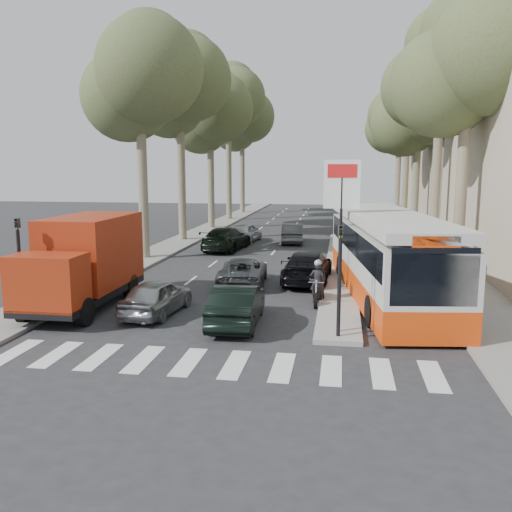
{
  "coord_description": "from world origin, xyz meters",
  "views": [
    {
      "loc": [
        3.26,
        -17.77,
        5.31
      ],
      "look_at": [
        -0.25,
        4.45,
        1.6
      ],
      "focal_mm": 38.0,
      "sensor_mm": 36.0,
      "label": 1
    }
  ],
  "objects_px": {
    "dark_hatchback": "(237,305)",
    "city_bus": "(386,253)",
    "motorcycle": "(318,283)",
    "silver_hatchback": "(157,297)",
    "red_truck": "(85,260)"
  },
  "relations": [
    {
      "from": "silver_hatchback",
      "to": "dark_hatchback",
      "type": "height_order",
      "value": "dark_hatchback"
    },
    {
      "from": "silver_hatchback",
      "to": "red_truck",
      "type": "height_order",
      "value": "red_truck"
    },
    {
      "from": "dark_hatchback",
      "to": "city_bus",
      "type": "relative_size",
      "value": 0.32
    },
    {
      "from": "dark_hatchback",
      "to": "city_bus",
      "type": "height_order",
      "value": "city_bus"
    },
    {
      "from": "city_bus",
      "to": "motorcycle",
      "type": "bearing_deg",
      "value": -160.7
    },
    {
      "from": "silver_hatchback",
      "to": "city_bus",
      "type": "distance_m",
      "value": 9.39
    },
    {
      "from": "red_truck",
      "to": "motorcycle",
      "type": "bearing_deg",
      "value": 13.05
    },
    {
      "from": "silver_hatchback",
      "to": "red_truck",
      "type": "relative_size",
      "value": 0.6
    },
    {
      "from": "red_truck",
      "to": "city_bus",
      "type": "relative_size",
      "value": 0.48
    },
    {
      "from": "dark_hatchback",
      "to": "motorcycle",
      "type": "height_order",
      "value": "motorcycle"
    },
    {
      "from": "city_bus",
      "to": "red_truck",
      "type": "bearing_deg",
      "value": -170.55
    },
    {
      "from": "silver_hatchback",
      "to": "city_bus",
      "type": "height_order",
      "value": "city_bus"
    },
    {
      "from": "dark_hatchback",
      "to": "motorcycle",
      "type": "xyz_separation_m",
      "value": [
        2.57,
        3.48,
        0.1
      ]
    },
    {
      "from": "motorcycle",
      "to": "red_truck",
      "type": "bearing_deg",
      "value": -164.84
    },
    {
      "from": "city_bus",
      "to": "motorcycle",
      "type": "relative_size",
      "value": 6.5
    }
  ]
}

